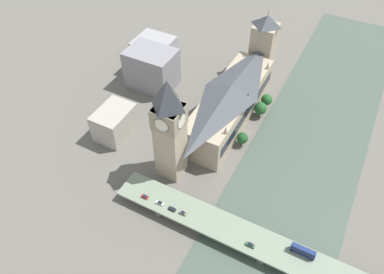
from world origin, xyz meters
TOP-DOWN VIEW (x-y plane):
  - ground_plane at (0.00, 0.00)m, footprint 600.00×600.00m
  - river_water at (-38.70, 0.00)m, footprint 65.40×360.00m
  - parliament_hall at (15.53, -8.00)m, footprint 25.53×90.16m
  - clock_tower at (26.82, 47.90)m, footprint 14.89×14.89m
  - victoria_tower at (15.59, -65.07)m, footprint 15.98×15.98m
  - road_bridge at (-38.70, 71.13)m, footprint 162.79×16.82m
  - double_decker_bus_mid at (-54.87, 67.34)m, footprint 11.67×2.50m
  - car_northbound_lead at (-31.80, 74.81)m, footprint 4.54×1.78m
  - car_northbound_mid at (5.17, 74.27)m, footprint 3.89×1.78m
  - car_northbound_tail at (11.15, 74.72)m, footprint 4.09×1.83m
  - car_southbound_lead at (27.75, 74.80)m, footprint 3.84×1.86m
  - car_southbound_mid at (18.70, 74.50)m, footprint 4.51×1.85m
  - city_block_west at (87.97, -32.99)m, footprint 26.48×25.12m
  - city_block_center at (79.58, -16.16)m, footprint 33.54×24.48m
  - city_block_east at (73.33, 38.03)m, footprint 18.63×25.55m
  - tree_embankment_near at (-1.68, -19.66)m, footprint 8.38×8.38m
  - tree_embankment_mid at (-2.27, -30.21)m, footprint 7.58×7.58m
  - tree_embankment_far at (-1.26, 10.20)m, footprint 7.08×7.08m

SIDE VIEW (x-z plane):
  - ground_plane at x=0.00m, z-range 0.00..0.00m
  - river_water at x=-38.70m, z-range 0.00..0.30m
  - road_bridge at x=-38.70m, z-range 1.98..8.14m
  - tree_embankment_far at x=-1.26m, z-range 1.19..10.69m
  - tree_embankment_mid at x=-2.27m, z-range 1.37..11.74m
  - car_southbound_mid at x=18.70m, z-range 6.17..7.38m
  - tree_embankment_near at x=-1.68m, z-range 1.30..12.30m
  - car_southbound_lead at x=27.75m, z-range 6.17..7.46m
  - car_northbound_mid at x=5.17m, z-range 6.17..7.53m
  - car_northbound_tail at x=11.15m, z-range 6.15..7.63m
  - car_northbound_lead at x=-31.80m, z-range 6.15..7.69m
  - double_decker_bus_mid at x=-54.87m, z-range 6.41..11.35m
  - city_block_east at x=73.33m, z-range 0.00..18.87m
  - city_block_west at x=87.97m, z-range 0.00..24.99m
  - city_block_center at x=79.58m, z-range 0.00..27.77m
  - parliament_hall at x=15.53m, z-range -0.09..28.05m
  - victoria_tower at x=15.59m, z-range -2.00..48.87m
  - clock_tower at x=26.82m, z-range 2.12..67.42m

